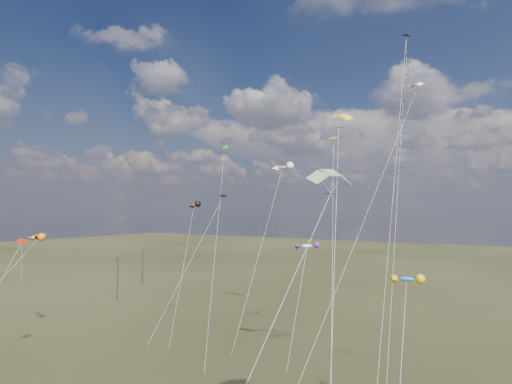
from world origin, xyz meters
The scene contains 16 objects.
utility_pole_near centered at (-38.00, 30.00, 4.09)m, with size 1.40×0.20×8.00m.
utility_pole_far centered at (-46.00, 44.00, 4.09)m, with size 1.40×0.20×8.00m.
diamond_black_high centered at (15.94, 25.66, 32.93)m, with size 3.86×25.53×38.29m.
diamond_navy_tall centered at (12.54, 37.44, 28.17)m, with size 5.36×26.86×33.03m.
diamond_black_mid centered at (-8.09, 18.16, 13.77)m, with size 5.81×9.24×18.84m.
diamond_red_low centered at (-19.24, -0.10, 10.81)m, with size 1.30×8.20×13.63m.
diamond_orange_center centered at (9.67, 18.67, 18.90)m, with size 5.75×14.01×25.68m.
parafoil_yellow centered at (13.07, 11.94, 25.74)m, with size 8.97×21.93×26.50m.
parafoil_blue_white centered at (15.07, 34.79, 33.64)m, with size 5.65×29.89×34.55m.
parafoil_striped centered at (17.83, -1.45, 19.30)m, with size 5.16×13.29×20.08m.
parafoil_tricolor centered at (-10.21, 25.44, 25.99)m, with size 11.09×18.03×26.75m.
novelty_black_orange centered at (-29.35, 8.38, 13.02)m, with size 5.12×11.42×13.66m.
novelty_orange_black centered at (-12.99, 21.94, 17.44)m, with size 4.98×9.88×18.05m.
novelty_white_purple centered at (5.85, 19.94, 12.56)m, with size 2.55×7.84×13.03m.
novelty_redwhite_stripe centered at (-5.33, 34.24, 23.41)m, with size 6.04×20.86×24.19m.
novelty_blue_yellow centered at (20.47, 6.89, 11.61)m, with size 2.62×10.25×12.07m.
Camera 1 is at (29.27, -28.70, 17.08)m, focal length 32.00 mm.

